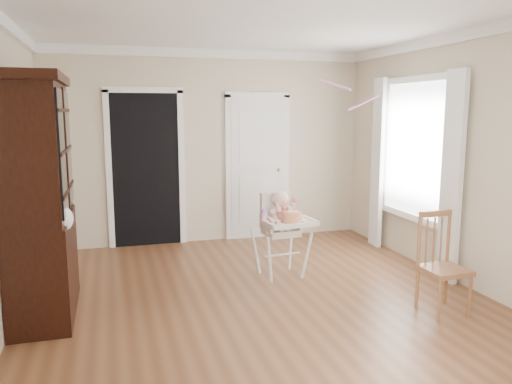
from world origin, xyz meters
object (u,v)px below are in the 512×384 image
object	(u,v)px
cake	(292,217)
dining_chair	(442,266)
sippy_cup	(264,215)
high_chair	(281,225)
china_cabinet	(40,198)

from	to	relation	value
cake	dining_chair	distance (m)	1.59
cake	sippy_cup	world-z (taller)	sippy_cup
high_chair	china_cabinet	size ratio (longest dim) A/B	0.44
high_chair	sippy_cup	bearing A→B (deg)	-161.32
china_cabinet	sippy_cup	bearing A→B (deg)	7.55
sippy_cup	cake	bearing A→B (deg)	-23.14
cake	dining_chair	world-z (taller)	dining_chair
dining_chair	high_chair	bearing A→B (deg)	127.26
sippy_cup	china_cabinet	bearing A→B (deg)	-172.45
high_chair	dining_chair	bearing A→B (deg)	-56.92
cake	sippy_cup	distance (m)	0.31
dining_chair	china_cabinet	bearing A→B (deg)	163.10
cake	china_cabinet	size ratio (longest dim) A/B	0.12
sippy_cup	dining_chair	distance (m)	1.88
dining_chair	sippy_cup	bearing A→B (deg)	135.11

